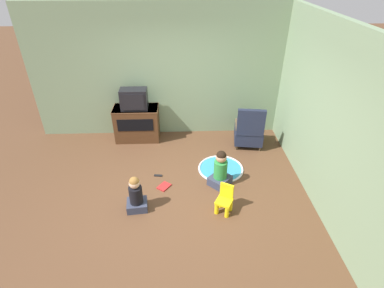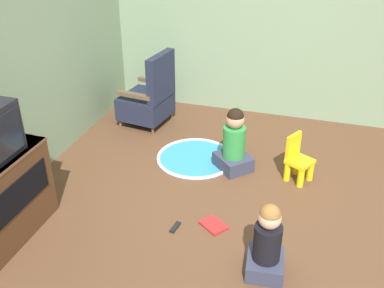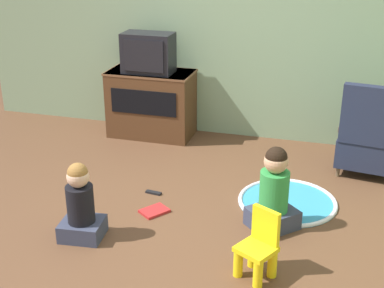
{
  "view_description": "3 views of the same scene",
  "coord_description": "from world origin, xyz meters",
  "px_view_note": "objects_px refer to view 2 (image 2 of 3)",
  "views": [
    {
      "loc": [
        0.18,
        -4.03,
        3.53
      ],
      "look_at": [
        0.35,
        0.24,
        0.83
      ],
      "focal_mm": 28.0,
      "sensor_mm": 36.0,
      "label": 1
    },
    {
      "loc": [
        -3.24,
        -0.62,
        2.61
      ],
      "look_at": [
        -0.11,
        0.34,
        0.78
      ],
      "focal_mm": 42.0,
      "sensor_mm": 36.0,
      "label": 2
    },
    {
      "loc": [
        1.27,
        -3.66,
        2.32
      ],
      "look_at": [
        0.15,
        0.21,
        0.64
      ],
      "focal_mm": 50.0,
      "sensor_mm": 36.0,
      "label": 3
    }
  ],
  "objects_px": {
    "remote_control": "(175,227)",
    "child_watching_left": "(267,244)",
    "black_armchair": "(149,98)",
    "child_watching_center": "(234,143)",
    "yellow_kid_chair": "(298,162)",
    "book": "(214,225)"
  },
  "relations": [
    {
      "from": "child_watching_center",
      "to": "book",
      "type": "bearing_deg",
      "value": 137.27
    },
    {
      "from": "black_armchair",
      "to": "child_watching_center",
      "type": "xyz_separation_m",
      "value": [
        -0.76,
        -1.26,
        -0.05
      ]
    },
    {
      "from": "child_watching_left",
      "to": "book",
      "type": "height_order",
      "value": "child_watching_left"
    },
    {
      "from": "child_watching_left",
      "to": "remote_control",
      "type": "relative_size",
      "value": 4.15
    },
    {
      "from": "child_watching_left",
      "to": "book",
      "type": "xyz_separation_m",
      "value": [
        0.41,
        0.52,
        -0.27
      ]
    },
    {
      "from": "book",
      "to": "yellow_kid_chair",
      "type": "bearing_deg",
      "value": -85.69
    },
    {
      "from": "yellow_kid_chair",
      "to": "child_watching_left",
      "type": "relative_size",
      "value": 0.78
    },
    {
      "from": "child_watching_left",
      "to": "remote_control",
      "type": "height_order",
      "value": "child_watching_left"
    },
    {
      "from": "black_armchair",
      "to": "book",
      "type": "height_order",
      "value": "black_armchair"
    },
    {
      "from": "child_watching_center",
      "to": "book",
      "type": "relative_size",
      "value": 2.49
    },
    {
      "from": "yellow_kid_chair",
      "to": "child_watching_left",
      "type": "xyz_separation_m",
      "value": [
        -1.41,
        0.11,
        0.07
      ]
    },
    {
      "from": "child_watching_center",
      "to": "remote_control",
      "type": "distance_m",
      "value": 1.2
    },
    {
      "from": "child_watching_left",
      "to": "child_watching_center",
      "type": "xyz_separation_m",
      "value": [
        1.42,
        0.57,
        0.03
      ]
    },
    {
      "from": "yellow_kid_chair",
      "to": "child_watching_left",
      "type": "height_order",
      "value": "child_watching_left"
    },
    {
      "from": "remote_control",
      "to": "child_watching_left",
      "type": "bearing_deg",
      "value": 78.6
    },
    {
      "from": "yellow_kid_chair",
      "to": "remote_control",
      "type": "distance_m",
      "value": 1.48
    },
    {
      "from": "book",
      "to": "remote_control",
      "type": "height_order",
      "value": "book"
    },
    {
      "from": "child_watching_center",
      "to": "child_watching_left",
      "type": "bearing_deg",
      "value": 156.36
    },
    {
      "from": "black_armchair",
      "to": "child_watching_left",
      "type": "bearing_deg",
      "value": 48.05
    },
    {
      "from": "child_watching_left",
      "to": "remote_control",
      "type": "xyz_separation_m",
      "value": [
        0.29,
        0.84,
        -0.27
      ]
    },
    {
      "from": "child_watching_center",
      "to": "book",
      "type": "height_order",
      "value": "child_watching_center"
    },
    {
      "from": "child_watching_left",
      "to": "book",
      "type": "relative_size",
      "value": 2.25
    }
  ]
}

